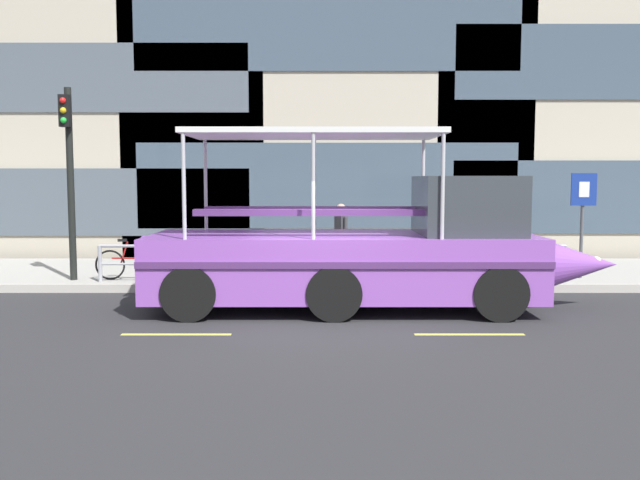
% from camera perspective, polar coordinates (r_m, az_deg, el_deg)
% --- Properties ---
extents(ground_plane, '(120.00, 120.00, 0.00)m').
position_cam_1_polar(ground_plane, '(12.13, 0.47, -6.89)').
color(ground_plane, '#2B2B2D').
extents(sidewalk, '(32.00, 4.80, 0.18)m').
position_cam_1_polar(sidewalk, '(17.63, 0.40, -2.78)').
color(sidewalk, '#A8A59E').
rests_on(sidewalk, ground_plane).
extents(curb_edge, '(32.00, 0.18, 0.18)m').
position_cam_1_polar(curb_edge, '(15.17, 0.42, -4.09)').
color(curb_edge, '#B2ADA3').
rests_on(curb_edge, ground_plane).
extents(lane_centreline, '(25.80, 0.12, 0.01)m').
position_cam_1_polar(lane_centreline, '(11.14, 0.49, -7.97)').
color(lane_centreline, '#DBD64C').
rests_on(lane_centreline, ground_plane).
extents(curb_guardrail, '(10.73, 0.09, 0.86)m').
position_cam_1_polar(curb_guardrail, '(15.42, 1.32, -1.44)').
color(curb_guardrail, '#9EA0A8').
rests_on(curb_guardrail, sidewalk).
extents(traffic_light_pole, '(0.24, 0.46, 4.44)m').
position_cam_1_polar(traffic_light_pole, '(16.62, -20.17, 5.97)').
color(traffic_light_pole, black).
rests_on(traffic_light_pole, sidewalk).
extents(parking_sign, '(0.60, 0.12, 2.49)m').
position_cam_1_polar(parking_sign, '(17.08, 21.56, 2.59)').
color(parking_sign, '#4C4F54').
rests_on(parking_sign, sidewalk).
extents(leaned_bicycle, '(1.74, 0.46, 0.96)m').
position_cam_1_polar(leaned_bicycle, '(16.36, -15.32, -1.95)').
color(leaned_bicycle, black).
rests_on(leaned_bicycle, sidewalk).
extents(duck_tour_boat, '(9.25, 2.67, 3.45)m').
position_cam_1_polar(duck_tour_boat, '(13.19, 4.49, -1.04)').
color(duck_tour_boat, purple).
rests_on(duck_tour_boat, ground_plane).
extents(pedestrian_near_bow, '(0.32, 0.35, 1.55)m').
position_cam_1_polar(pedestrian_near_bow, '(16.89, 14.16, 0.20)').
color(pedestrian_near_bow, '#1E2338').
rests_on(pedestrian_near_bow, sidewalk).
extents(pedestrian_mid_left, '(0.33, 0.45, 1.74)m').
position_cam_1_polar(pedestrian_mid_left, '(16.79, 2.02, 0.72)').
color(pedestrian_mid_left, '#47423D').
rests_on(pedestrian_mid_left, sidewalk).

